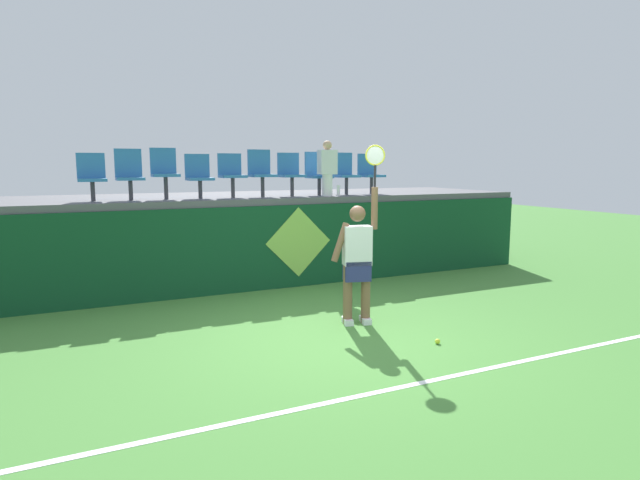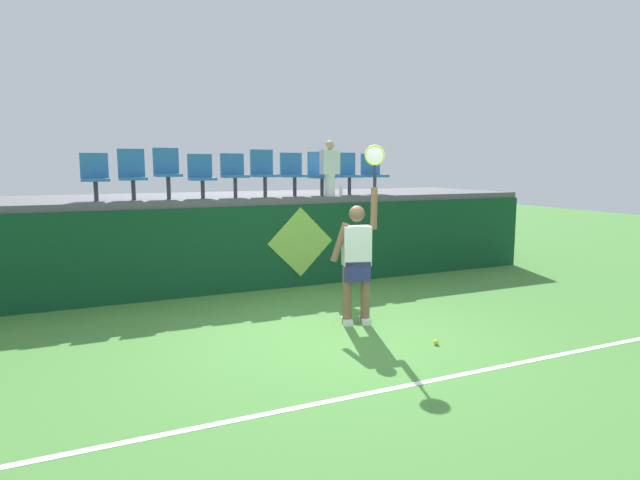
{
  "view_description": "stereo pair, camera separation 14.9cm",
  "coord_description": "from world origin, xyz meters",
  "px_view_note": "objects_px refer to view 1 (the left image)",
  "views": [
    {
      "loc": [
        -3.02,
        -5.87,
        2.21
      ],
      "look_at": [
        0.28,
        1.05,
        1.13
      ],
      "focal_mm": 29.8,
      "sensor_mm": 36.0,
      "label": 1
    },
    {
      "loc": [
        -2.89,
        -5.93,
        2.21
      ],
      "look_at": [
        0.28,
        1.05,
        1.13
      ],
      "focal_mm": 29.8,
      "sensor_mm": 36.0,
      "label": 2
    }
  ],
  "objects_px": {
    "stadium_chair_3": "(199,174)",
    "tennis_player": "(357,258)",
    "stadium_chair_5": "(261,171)",
    "stadium_chair_8": "(345,172)",
    "stadium_chair_9": "(370,172)",
    "stadium_chair_2": "(165,171)",
    "stadium_chair_4": "(231,173)",
    "water_bottle": "(338,191)",
    "tennis_ball": "(438,341)",
    "spectator_0": "(327,168)",
    "stadium_chair_0": "(92,175)",
    "stadium_chair_6": "(290,172)",
    "stadium_chair_7": "(317,172)",
    "stadium_chair_1": "(129,173)"
  },
  "relations": [
    {
      "from": "stadium_chair_8",
      "to": "stadium_chair_0",
      "type": "bearing_deg",
      "value": -179.97
    },
    {
      "from": "tennis_ball",
      "to": "stadium_chair_3",
      "type": "bearing_deg",
      "value": 113.41
    },
    {
      "from": "stadium_chair_4",
      "to": "stadium_chair_5",
      "type": "height_order",
      "value": "stadium_chair_5"
    },
    {
      "from": "stadium_chair_9",
      "to": "stadium_chair_2",
      "type": "bearing_deg",
      "value": 179.98
    },
    {
      "from": "stadium_chair_3",
      "to": "stadium_chair_2",
      "type": "bearing_deg",
      "value": 179.82
    },
    {
      "from": "tennis_ball",
      "to": "stadium_chair_6",
      "type": "distance_m",
      "value": 4.87
    },
    {
      "from": "stadium_chair_3",
      "to": "stadium_chair_6",
      "type": "relative_size",
      "value": 0.95
    },
    {
      "from": "stadium_chair_9",
      "to": "spectator_0",
      "type": "height_order",
      "value": "spectator_0"
    },
    {
      "from": "water_bottle",
      "to": "stadium_chair_3",
      "type": "height_order",
      "value": "stadium_chair_3"
    },
    {
      "from": "tennis_ball",
      "to": "water_bottle",
      "type": "bearing_deg",
      "value": 80.85
    },
    {
      "from": "stadium_chair_3",
      "to": "stadium_chair_8",
      "type": "xyz_separation_m",
      "value": [
        2.95,
        0.0,
        0.03
      ]
    },
    {
      "from": "tennis_ball",
      "to": "stadium_chair_6",
      "type": "bearing_deg",
      "value": 91.89
    },
    {
      "from": "tennis_ball",
      "to": "stadium_chair_6",
      "type": "relative_size",
      "value": 0.08
    },
    {
      "from": "stadium_chair_7",
      "to": "stadium_chair_8",
      "type": "relative_size",
      "value": 1.01
    },
    {
      "from": "tennis_ball",
      "to": "stadium_chair_9",
      "type": "distance_m",
      "value": 5.13
    },
    {
      "from": "water_bottle",
      "to": "tennis_ball",
      "type": "bearing_deg",
      "value": -99.15
    },
    {
      "from": "spectator_0",
      "to": "tennis_player",
      "type": "bearing_deg",
      "value": -108.03
    },
    {
      "from": "water_bottle",
      "to": "stadium_chair_3",
      "type": "bearing_deg",
      "value": 168.6
    },
    {
      "from": "tennis_player",
      "to": "stadium_chair_1",
      "type": "bearing_deg",
      "value": 128.98
    },
    {
      "from": "stadium_chair_8",
      "to": "spectator_0",
      "type": "distance_m",
      "value": 0.75
    },
    {
      "from": "stadium_chair_8",
      "to": "stadium_chair_9",
      "type": "distance_m",
      "value": 0.59
    },
    {
      "from": "stadium_chair_3",
      "to": "stadium_chair_6",
      "type": "xyz_separation_m",
      "value": [
        1.77,
        -0.0,
        0.04
      ]
    },
    {
      "from": "stadium_chair_0",
      "to": "stadium_chair_4",
      "type": "xyz_separation_m",
      "value": [
        2.36,
        -0.0,
        0.03
      ]
    },
    {
      "from": "stadium_chair_0",
      "to": "stadium_chair_6",
      "type": "distance_m",
      "value": 3.53
    },
    {
      "from": "stadium_chair_1",
      "to": "stadium_chair_6",
      "type": "height_order",
      "value": "stadium_chair_1"
    },
    {
      "from": "stadium_chair_3",
      "to": "stadium_chair_7",
      "type": "bearing_deg",
      "value": 0.11
    },
    {
      "from": "stadium_chair_3",
      "to": "spectator_0",
      "type": "distance_m",
      "value": 2.39
    },
    {
      "from": "stadium_chair_1",
      "to": "stadium_chair_5",
      "type": "distance_m",
      "value": 2.34
    },
    {
      "from": "stadium_chair_6",
      "to": "stadium_chair_7",
      "type": "bearing_deg",
      "value": 0.54
    },
    {
      "from": "tennis_ball",
      "to": "stadium_chair_5",
      "type": "height_order",
      "value": "stadium_chair_5"
    },
    {
      "from": "stadium_chair_0",
      "to": "stadium_chair_8",
      "type": "relative_size",
      "value": 0.94
    },
    {
      "from": "stadium_chair_3",
      "to": "stadium_chair_9",
      "type": "bearing_deg",
      "value": 0.01
    },
    {
      "from": "tennis_player",
      "to": "stadium_chair_8",
      "type": "bearing_deg",
      "value": 64.82
    },
    {
      "from": "tennis_player",
      "to": "stadium_chair_8",
      "type": "height_order",
      "value": "tennis_player"
    },
    {
      "from": "water_bottle",
      "to": "spectator_0",
      "type": "xyz_separation_m",
      "value": [
        -0.2,
        0.08,
        0.43
      ]
    },
    {
      "from": "stadium_chair_4",
      "to": "stadium_chair_0",
      "type": "bearing_deg",
      "value": 179.91
    },
    {
      "from": "stadium_chair_2",
      "to": "stadium_chair_5",
      "type": "bearing_deg",
      "value": 0.05
    },
    {
      "from": "tennis_player",
      "to": "water_bottle",
      "type": "height_order",
      "value": "tennis_player"
    },
    {
      "from": "stadium_chair_3",
      "to": "tennis_player",
      "type": "bearing_deg",
      "value": -65.95
    },
    {
      "from": "tennis_ball",
      "to": "stadium_chair_9",
      "type": "height_order",
      "value": "stadium_chair_9"
    },
    {
      "from": "stadium_chair_5",
      "to": "stadium_chair_8",
      "type": "bearing_deg",
      "value": -0.03
    },
    {
      "from": "water_bottle",
      "to": "stadium_chair_6",
      "type": "height_order",
      "value": "stadium_chair_6"
    },
    {
      "from": "stadium_chair_0",
      "to": "stadium_chair_5",
      "type": "distance_m",
      "value": 2.93
    },
    {
      "from": "stadium_chair_0",
      "to": "spectator_0",
      "type": "xyz_separation_m",
      "value": [
        4.1,
        -0.43,
        0.11
      ]
    },
    {
      "from": "stadium_chair_5",
      "to": "stadium_chair_9",
      "type": "height_order",
      "value": "stadium_chair_5"
    },
    {
      "from": "water_bottle",
      "to": "stadium_chair_2",
      "type": "height_order",
      "value": "stadium_chair_2"
    },
    {
      "from": "water_bottle",
      "to": "spectator_0",
      "type": "distance_m",
      "value": 0.48
    },
    {
      "from": "stadium_chair_1",
      "to": "spectator_0",
      "type": "height_order",
      "value": "spectator_0"
    },
    {
      "from": "stadium_chair_2",
      "to": "stadium_chair_9",
      "type": "distance_m",
      "value": 4.13
    },
    {
      "from": "tennis_player",
      "to": "stadium_chair_5",
      "type": "height_order",
      "value": "stadium_chair_5"
    }
  ]
}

